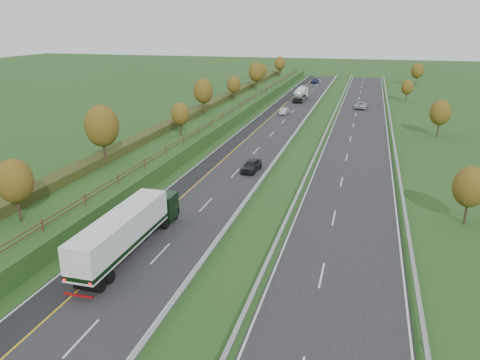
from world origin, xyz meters
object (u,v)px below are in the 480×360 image
object	(u,v)px
car_silver_mid	(284,111)
car_small_far	(315,81)
road_tanker	(301,93)
car_dark_near	(251,165)
car_oncoming	(361,105)
box_lorry	(128,229)

from	to	relation	value
car_silver_mid	car_small_far	xyz separation A→B (m)	(-0.18, 58.75, 0.09)
road_tanker	car_small_far	bearing A→B (deg)	91.24
car_dark_near	car_oncoming	bearing A→B (deg)	81.24
road_tanker	car_oncoming	xyz separation A→B (m)	(15.49, -8.43, -1.03)
box_lorry	car_silver_mid	distance (m)	68.59
car_small_far	car_oncoming	world-z (taller)	car_oncoming
car_silver_mid	car_small_far	world-z (taller)	car_small_far
car_silver_mid	car_dark_near	bearing A→B (deg)	-81.69
car_small_far	car_oncoming	xyz separation A→B (m)	(16.32, -46.82, 0.03)
car_dark_near	car_silver_mid	world-z (taller)	car_dark_near
car_small_far	car_silver_mid	bearing A→B (deg)	-89.76
car_silver_mid	car_small_far	size ratio (longest dim) A/B	0.78
box_lorry	car_oncoming	size ratio (longest dim) A/B	2.86
box_lorry	road_tanker	bearing A→B (deg)	88.73
car_small_far	box_lorry	bearing A→B (deg)	-90.45
road_tanker	car_oncoming	distance (m)	17.67
car_oncoming	box_lorry	bearing A→B (deg)	80.64
car_small_far	car_oncoming	distance (m)	49.58
car_dark_near	car_small_far	world-z (taller)	car_dark_near
road_tanker	car_dark_near	size ratio (longest dim) A/B	2.37
road_tanker	car_oncoming	bearing A→B (deg)	-28.57
car_oncoming	car_silver_mid	bearing A→B (deg)	39.35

